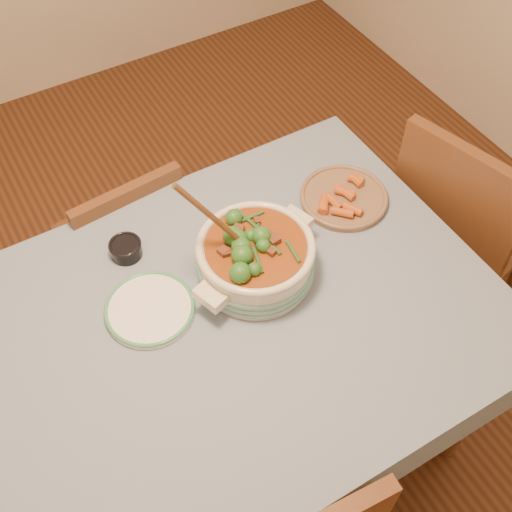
{
  "coord_description": "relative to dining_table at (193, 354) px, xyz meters",
  "views": [
    {
      "loc": [
        -0.29,
        -0.84,
        2.21
      ],
      "look_at": [
        0.24,
        0.07,
        0.87
      ],
      "focal_mm": 45.0,
      "sensor_mm": 36.0,
      "label": 1
    }
  ],
  "objects": [
    {
      "name": "floor",
      "position": [
        0.0,
        0.0,
        -0.66
      ],
      "size": [
        4.5,
        4.5,
        0.0
      ],
      "primitive_type": "plane",
      "color": "#3E2111",
      "rests_on": "ground"
    },
    {
      "name": "dining_table",
      "position": [
        0.0,
        0.0,
        0.0
      ],
      "size": [
        1.68,
        1.08,
        0.76
      ],
      "color": "brown",
      "rests_on": "floor"
    },
    {
      "name": "stew_casserole",
      "position": [
        0.25,
        0.09,
        0.17
      ],
      "size": [
        0.41,
        0.4,
        0.38
      ],
      "rotation": [
        0.0,
        0.0,
        0.32
      ],
      "color": "beige",
      "rests_on": "dining_table"
    },
    {
      "name": "white_plate",
      "position": [
        -0.06,
        0.13,
        0.1
      ],
      "size": [
        0.29,
        0.29,
        0.02
      ],
      "rotation": [
        0.0,
        0.0,
        0.24
      ],
      "color": "white",
      "rests_on": "dining_table"
    },
    {
      "name": "condiment_bowl",
      "position": [
        -0.03,
        0.34,
        0.12
      ],
      "size": [
        0.12,
        0.12,
        0.05
      ],
      "rotation": [
        0.0,
        0.0,
        -0.37
      ],
      "color": "black",
      "rests_on": "dining_table"
    },
    {
      "name": "fried_plate",
      "position": [
        0.63,
        0.2,
        0.11
      ],
      "size": [
        0.35,
        0.35,
        0.05
      ],
      "rotation": [
        0.0,
        0.0,
        0.38
      ],
      "color": "#8A694C",
      "rests_on": "dining_table"
    },
    {
      "name": "chair_far",
      "position": [
        0.04,
        0.63,
        -0.21
      ],
      "size": [
        0.41,
        0.41,
        0.81
      ],
      "rotation": [
        0.0,
        0.0,
        3.23
      ],
      "color": "brown",
      "rests_on": "floor"
    },
    {
      "name": "chair_right",
      "position": [
        1.06,
        0.06,
        -0.13
      ],
      "size": [
        0.54,
        0.54,
        0.95
      ],
      "rotation": [
        0.0,
        0.0,
        1.83
      ],
      "color": "brown",
      "rests_on": "floor"
    }
  ]
}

